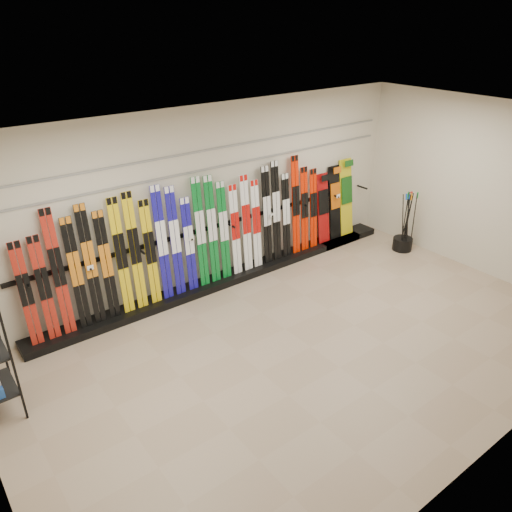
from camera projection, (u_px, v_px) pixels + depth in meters
floor at (311, 347)px, 7.01m from camera, size 8.00×8.00×0.00m
back_wall at (210, 198)px, 8.12m from camera, size 8.00×0.00×8.00m
right_wall at (487, 189)px, 8.52m from camera, size 0.00×5.00×5.00m
ceiling at (324, 133)px, 5.68m from camera, size 8.00×8.00×0.00m
ski_rack_base at (231, 277)px, 8.73m from camera, size 8.00×0.40×0.12m
skis at (194, 239)px, 7.97m from camera, size 5.37×0.18×1.84m
snowboards at (336, 202)px, 9.83m from camera, size 0.94×0.24×1.53m
pole_bin at (402, 244)px, 9.80m from camera, size 0.37×0.37×0.25m
ski_poles at (407, 222)px, 9.54m from camera, size 0.38×0.22×1.18m
slatwall_rail_0 at (210, 169)px, 7.89m from camera, size 7.60×0.02×0.03m
slatwall_rail_1 at (209, 150)px, 7.75m from camera, size 7.60×0.02×0.03m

